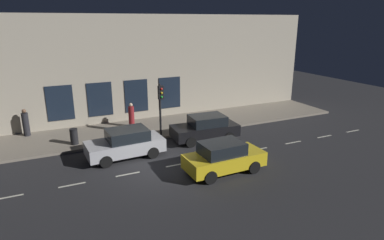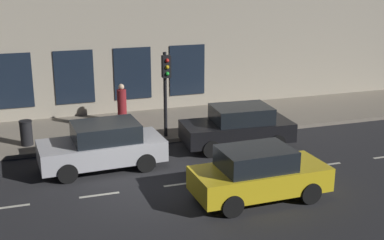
{
  "view_description": "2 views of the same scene",
  "coord_description": "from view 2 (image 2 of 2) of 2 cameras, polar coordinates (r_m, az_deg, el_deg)",
  "views": [
    {
      "loc": [
        -14.62,
        4.91,
        7.25
      ],
      "look_at": [
        1.23,
        -2.45,
        1.93
      ],
      "focal_mm": 30.74,
      "sensor_mm": 36.0,
      "label": 1
    },
    {
      "loc": [
        -14.3,
        3.46,
        6.5
      ],
      "look_at": [
        2.22,
        -2.07,
        1.39
      ],
      "focal_mm": 48.1,
      "sensor_mm": 36.0,
      "label": 2
    }
  ],
  "objects": [
    {
      "name": "ground_plane",
      "position": [
        16.08,
        -4.54,
        -7.54
      ],
      "size": [
        60.0,
        60.0,
        0.0
      ],
      "primitive_type": "plane",
      "color": "#28282B"
    },
    {
      "name": "sidewalk",
      "position": [
        21.81,
        -8.57,
        -0.97
      ],
      "size": [
        4.5,
        32.0,
        0.15
      ],
      "color": "gray",
      "rests_on": "ground"
    },
    {
      "name": "building_facade",
      "position": [
        23.51,
        -10.08,
        9.59
      ],
      "size": [
        0.65,
        32.0,
        7.69
      ],
      "color": "#B2A893",
      "rests_on": "ground"
    },
    {
      "name": "lane_centre_line",
      "position": [
        16.33,
        -1.11,
        -7.1
      ],
      "size": [
        0.12,
        27.2,
        0.01
      ],
      "color": "beige",
      "rests_on": "ground"
    },
    {
      "name": "traffic_light",
      "position": [
        19.72,
        -2.92,
        4.55
      ],
      "size": [
        0.48,
        0.32,
        3.34
      ],
      "color": "black",
      "rests_on": "sidewalk"
    },
    {
      "name": "parked_car_0",
      "position": [
        15.16,
        7.41,
        -5.93
      ],
      "size": [
        1.87,
        4.01,
        1.58
      ],
      "rotation": [
        0.0,
        0.0,
        3.17
      ],
      "color": "gold",
      "rests_on": "ground"
    },
    {
      "name": "parked_car_1",
      "position": [
        17.6,
        -9.86,
        -2.83
      ],
      "size": [
        2.11,
        4.23,
        1.58
      ],
      "rotation": [
        0.0,
        0.0,
        0.05
      ],
      "color": "#B7B7BC",
      "rests_on": "ground"
    },
    {
      "name": "parked_car_2",
      "position": [
        19.5,
        5.12,
        -0.74
      ],
      "size": [
        2.1,
        4.21,
        1.58
      ],
      "rotation": [
        0.0,
        0.0,
        -0.06
      ],
      "color": "black",
      "rests_on": "ground"
    },
    {
      "name": "pedestrian_1",
      "position": [
        22.28,
        -7.78,
        1.7
      ],
      "size": [
        0.41,
        0.41,
        1.68
      ],
      "rotation": [
        0.0,
        0.0,
        4.77
      ],
      "color": "maroon",
      "rests_on": "sidewalk"
    },
    {
      "name": "trash_bin",
      "position": [
        20.2,
        -17.9,
        -1.36
      ],
      "size": [
        0.48,
        0.48,
        0.95
      ],
      "color": "black",
      "rests_on": "sidewalk"
    }
  ]
}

